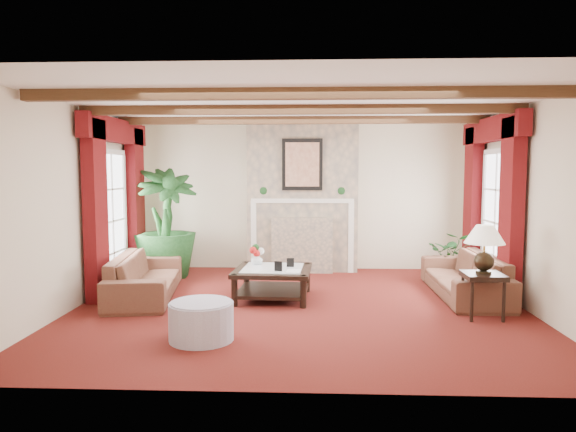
{
  "coord_description": "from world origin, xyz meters",
  "views": [
    {
      "loc": [
        0.14,
        -6.85,
        1.83
      ],
      "look_at": [
        -0.17,
        0.4,
        1.2
      ],
      "focal_mm": 32.0,
      "sensor_mm": 36.0,
      "label": 1
    }
  ],
  "objects_px": {
    "sofa_left": "(145,269)",
    "coffee_table": "(273,283)",
    "potted_palm": "(166,247)",
    "sofa_right": "(465,268)",
    "ottoman": "(201,321)",
    "side_table": "(483,295)"
  },
  "relations": [
    {
      "from": "sofa_left",
      "to": "coffee_table",
      "type": "xyz_separation_m",
      "value": [
        1.87,
        -0.02,
        -0.19
      ]
    },
    {
      "from": "sofa_left",
      "to": "potted_palm",
      "type": "distance_m",
      "value": 1.41
    },
    {
      "from": "sofa_right",
      "to": "potted_palm",
      "type": "height_order",
      "value": "potted_palm"
    },
    {
      "from": "ottoman",
      "to": "sofa_left",
      "type": "bearing_deg",
      "value": 123.09
    },
    {
      "from": "potted_palm",
      "to": "coffee_table",
      "type": "relative_size",
      "value": 2.01
    },
    {
      "from": "sofa_left",
      "to": "sofa_right",
      "type": "height_order",
      "value": "sofa_right"
    },
    {
      "from": "sofa_left",
      "to": "coffee_table",
      "type": "relative_size",
      "value": 2.02
    },
    {
      "from": "potted_palm",
      "to": "ottoman",
      "type": "xyz_separation_m",
      "value": [
        1.31,
        -3.28,
        -0.32
      ]
    },
    {
      "from": "sofa_right",
      "to": "coffee_table",
      "type": "bearing_deg",
      "value": -84.33
    },
    {
      "from": "potted_palm",
      "to": "side_table",
      "type": "distance_m",
      "value": 5.19
    },
    {
      "from": "coffee_table",
      "to": "sofa_left",
      "type": "bearing_deg",
      "value": -177.79
    },
    {
      "from": "sofa_right",
      "to": "ottoman",
      "type": "height_order",
      "value": "sofa_right"
    },
    {
      "from": "potted_palm",
      "to": "sofa_left",
      "type": "bearing_deg",
      "value": -86.41
    },
    {
      "from": "coffee_table",
      "to": "ottoman",
      "type": "bearing_deg",
      "value": -106.21
    },
    {
      "from": "sofa_left",
      "to": "sofa_right",
      "type": "xyz_separation_m",
      "value": [
        4.67,
        0.24,
        0.0
      ]
    },
    {
      "from": "potted_palm",
      "to": "side_table",
      "type": "bearing_deg",
      "value": -26.13
    },
    {
      "from": "potted_palm",
      "to": "coffee_table",
      "type": "bearing_deg",
      "value": -36.13
    },
    {
      "from": "sofa_right",
      "to": "sofa_left",
      "type": "bearing_deg",
      "value": -86.75
    },
    {
      "from": "sofa_left",
      "to": "coffee_table",
      "type": "height_order",
      "value": "sofa_left"
    },
    {
      "from": "sofa_right",
      "to": "ottoman",
      "type": "bearing_deg",
      "value": -58.1
    },
    {
      "from": "potted_palm",
      "to": "ottoman",
      "type": "bearing_deg",
      "value": -68.21
    },
    {
      "from": "potted_palm",
      "to": "side_table",
      "type": "height_order",
      "value": "potted_palm"
    }
  ]
}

